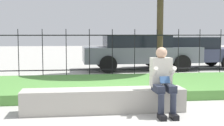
% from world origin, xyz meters
% --- Properties ---
extents(ground_plane, '(60.00, 60.00, 0.00)m').
position_xyz_m(ground_plane, '(0.00, 0.00, 0.00)').
color(ground_plane, '#B2AFA8').
extents(stone_bench, '(3.09, 0.53, 0.44)m').
position_xyz_m(stone_bench, '(-0.32, 0.00, 0.20)').
color(stone_bench, '#ADA89E').
rests_on(stone_bench, ground_plane).
extents(person_seated_reader, '(0.42, 0.73, 1.24)m').
position_xyz_m(person_seated_reader, '(0.74, -0.30, 0.67)').
color(person_seated_reader, black).
rests_on(person_seated_reader, ground_plane).
extents(grass_berm, '(10.81, 3.06, 0.22)m').
position_xyz_m(grass_berm, '(0.00, 2.23, 0.11)').
color(grass_berm, '#569342').
rests_on(grass_berm, ground_plane).
extents(iron_fence, '(8.81, 0.03, 1.62)m').
position_xyz_m(iron_fence, '(0.00, 4.11, 0.85)').
color(iron_fence, black).
rests_on(iron_fence, ground_plane).
extents(car_parked_center, '(4.67, 1.99, 1.43)m').
position_xyz_m(car_parked_center, '(1.79, 6.56, 0.77)').
color(car_parked_center, slate).
rests_on(car_parked_center, ground_plane).
extents(car_parked_right, '(4.56, 1.97, 1.33)m').
position_xyz_m(car_parked_right, '(3.92, 6.86, 0.72)').
color(car_parked_right, '#383D56').
rests_on(car_parked_right, ground_plane).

